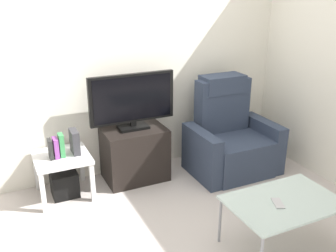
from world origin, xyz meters
TOP-DOWN VIEW (x-y plane):
  - ground_plane at (0.00, 0.00)m, footprint 6.40×6.40m
  - wall_back at (0.00, 1.13)m, footprint 6.40×0.06m
  - tv_stand at (-0.08, 0.83)m, footprint 0.67×0.47m
  - television at (-0.08, 0.85)m, footprint 0.93×0.20m
  - recliner_armchair at (1.01, 0.59)m, footprint 0.98×0.78m
  - side_table at (-0.87, 0.80)m, footprint 0.54×0.54m
  - subwoofer_box at (-0.87, 0.80)m, footprint 0.26×0.26m
  - book_leftmost at (-0.97, 0.78)m, footprint 0.03×0.12m
  - book_middle at (-0.92, 0.78)m, footprint 0.04×0.13m
  - book_rightmost at (-0.86, 0.78)m, footprint 0.05×0.11m
  - game_console at (-0.72, 0.81)m, footprint 0.07×0.20m
  - coffee_table at (0.59, -0.80)m, footprint 0.90×0.60m
  - cell_phone at (0.51, -0.81)m, footprint 0.12×0.17m

SIDE VIEW (x-z plane):
  - ground_plane at x=0.00m, z-range 0.00..0.00m
  - subwoofer_box at x=-0.87m, z-range 0.00..0.26m
  - tv_stand at x=-0.08m, z-range 0.00..0.59m
  - recliner_armchair at x=1.01m, z-range -0.17..0.91m
  - side_table at x=-0.87m, z-range 0.15..0.60m
  - coffee_table at x=0.59m, z-range 0.19..0.63m
  - cell_phone at x=0.51m, z-range 0.44..0.45m
  - book_leftmost at x=-0.97m, z-range 0.45..0.65m
  - book_middle at x=-0.92m, z-range 0.45..0.65m
  - book_rightmost at x=-0.86m, z-range 0.45..0.69m
  - game_console at x=-0.72m, z-range 0.45..0.69m
  - television at x=-0.08m, z-range 0.61..1.21m
  - wall_back at x=0.00m, z-range 0.00..2.60m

